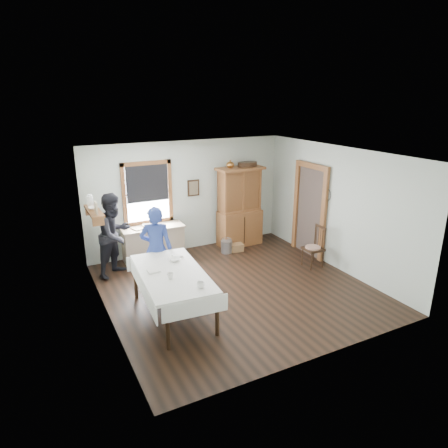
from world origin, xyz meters
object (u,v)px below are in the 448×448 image
at_px(pail, 227,247).
at_px(woman_blue, 157,252).
at_px(work_counter, 153,243).
at_px(china_hutch, 240,207).
at_px(dining_table, 173,294).
at_px(spindle_chair, 313,247).
at_px(wicker_basket, 236,247).
at_px(figure_dark, 115,238).

distance_m(pail, woman_blue, 2.46).
bearing_deg(work_counter, china_hutch, 0.87).
xyz_separation_m(dining_table, woman_blue, (0.08, 1.10, 0.38)).
xyz_separation_m(spindle_chair, wicker_basket, (-1.08, 1.60, -0.38)).
relative_size(china_hutch, figure_dark, 1.21).
xyz_separation_m(china_hutch, wicker_basket, (-0.30, -0.39, -0.91)).
bearing_deg(figure_dark, spindle_chair, -58.14).
bearing_deg(dining_table, spindle_chair, 8.94).
distance_m(woman_blue, figure_dark, 1.22).
distance_m(work_counter, spindle_chair, 3.67).
bearing_deg(figure_dark, work_counter, -13.42).
height_order(spindle_chair, pail, spindle_chair).
height_order(china_hutch, pail, china_hutch).
height_order(dining_table, spindle_chair, spindle_chair).
distance_m(spindle_chair, woman_blue, 3.51).
bearing_deg(dining_table, woman_blue, 85.84).
bearing_deg(woman_blue, spindle_chair, -164.33).
height_order(china_hutch, woman_blue, china_hutch).
height_order(wicker_basket, woman_blue, woman_blue).
xyz_separation_m(dining_table, spindle_chair, (3.53, 0.56, 0.06)).
distance_m(china_hutch, dining_table, 3.80).
xyz_separation_m(china_hutch, spindle_chair, (0.78, -1.99, -0.54)).
relative_size(work_counter, figure_dark, 0.86).
bearing_deg(work_counter, spindle_chair, -31.78).
bearing_deg(wicker_basket, spindle_chair, -55.86).
bearing_deg(woman_blue, pail, -128.14).
height_order(spindle_chair, figure_dark, figure_dark).
relative_size(work_counter, wicker_basket, 4.48).
distance_m(china_hutch, wicker_basket, 1.04).
relative_size(china_hutch, spindle_chair, 2.13).
relative_size(pail, figure_dark, 0.18).
xyz_separation_m(work_counter, dining_table, (-0.46, -2.57, 0.01)).
height_order(pail, woman_blue, woman_blue).
height_order(woman_blue, figure_dark, figure_dark).
distance_m(china_hutch, woman_blue, 3.05).
relative_size(dining_table, figure_dark, 1.25).
xyz_separation_m(china_hutch, woman_blue, (-2.67, -1.45, -0.21)).
bearing_deg(pail, wicker_basket, -7.05).
bearing_deg(spindle_chair, woman_blue, 173.15).
bearing_deg(spindle_chair, figure_dark, 160.04).
distance_m(work_counter, dining_table, 2.61).
height_order(work_counter, woman_blue, woman_blue).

